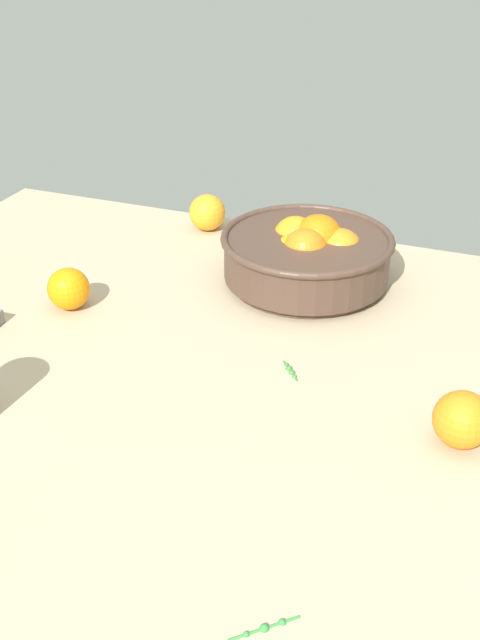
% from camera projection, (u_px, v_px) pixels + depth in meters
% --- Properties ---
extents(ground_plane, '(1.41, 0.97, 0.03)m').
position_uv_depth(ground_plane, '(258.00, 382.00, 1.04)').
color(ground_plane, tan).
extents(fruit_bowl, '(0.28, 0.28, 0.11)m').
position_uv_depth(fruit_bowl, '(308.00, 255.00, 1.24)').
color(fruit_bowl, '#473328').
rests_on(fruit_bowl, ground_plane).
extents(loose_orange_0, '(0.07, 0.07, 0.07)m').
position_uv_depth(loose_orange_0, '(207.00, 213.00, 1.43)').
color(loose_orange_0, orange).
rests_on(loose_orange_0, ground_plane).
extents(loose_orange_1, '(0.07, 0.07, 0.07)m').
position_uv_depth(loose_orange_1, '(69.00, 289.00, 1.17)').
color(loose_orange_1, orange).
rests_on(loose_orange_1, ground_plane).
extents(loose_orange_2, '(0.07, 0.07, 0.07)m').
position_uv_depth(loose_orange_2, '(462.00, 420.00, 0.89)').
color(loose_orange_2, orange).
rests_on(loose_orange_2, ground_plane).
extents(herb_sprig_0, '(0.03, 0.04, 0.01)m').
position_uv_depth(herb_sprig_0, '(290.00, 369.00, 1.04)').
color(herb_sprig_0, '#3A7332').
rests_on(herb_sprig_0, ground_plane).
extents(herb_sprig_1, '(0.05, 0.05, 0.01)m').
position_uv_depth(herb_sprig_1, '(266.00, 626.00, 0.68)').
color(herb_sprig_1, '#35843B').
rests_on(herb_sprig_1, ground_plane).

